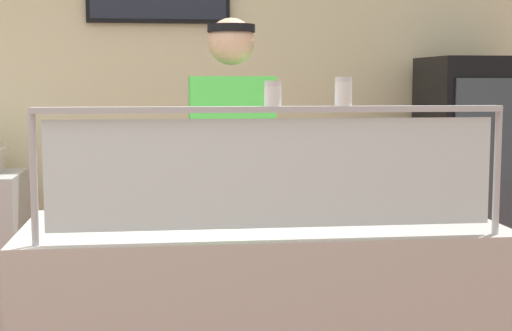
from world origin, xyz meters
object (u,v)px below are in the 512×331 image
Objects in this scene: pepper_flake_shaker at (343,93)px; worker_figure at (233,185)px; pizza_tray at (230,214)px; parmesan_shaker at (273,95)px; pizza_server at (224,210)px; drink_fridge at (476,187)px.

pepper_flake_shaker is 1.08m from worker_figure.
parmesan_shaker is (0.10, -0.41, 0.47)m from pizza_tray.
drink_fridge is (1.74, 1.70, -0.18)m from pizza_server.
drink_fridge is (1.61, 2.09, -0.62)m from parmesan_shaker.
worker_figure reaches higher than pizza_tray.
parmesan_shaker is (0.13, -0.39, 0.44)m from pizza_server.
worker_figure is (-0.28, 0.95, -0.43)m from pepper_flake_shaker.
drink_fridge reaches higher than parmesan_shaker.
pizza_server is at bearing 133.01° from pepper_flake_shaker.
pizza_tray is at bearing -96.43° from worker_figure.
drink_fridge is at bearing 34.53° from worker_figure.
pepper_flake_shaker is at bearing -73.61° from worker_figure.
pizza_tray is 1.52× the size of pizza_server.
pizza_server is 2.43m from drink_fridge.
pizza_tray is 0.71m from pepper_flake_shaker.
pepper_flake_shaker is at bearing -123.25° from drink_fridge.
parmesan_shaker is at bearing -127.56° from drink_fridge.
drink_fridge reaches higher than pizza_tray.
parmesan_shaker is 0.24m from pepper_flake_shaker.
drink_fridge reaches higher than pizza_server.
drink_fridge is (1.37, 2.09, -0.62)m from pepper_flake_shaker.
drink_fridge is at bearing 56.75° from pepper_flake_shaker.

